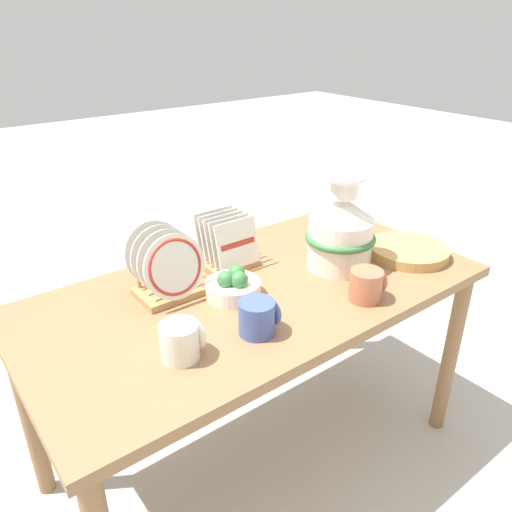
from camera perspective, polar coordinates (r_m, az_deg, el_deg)
The scene contains 10 objects.
ground_plane at distance 2.04m, azimuth 0.00°, elevation -21.62°, with size 14.00×14.00×0.00m, color #B2ADA3.
display_table at distance 1.63m, azimuth 0.00°, elevation -6.18°, with size 1.46×0.75×0.73m.
ceramic_vase at distance 1.68m, azimuth 9.65°, elevation 2.93°, with size 0.24×0.24×0.33m.
dish_rack_round_plates at distance 1.52m, azimuth -10.14°, elevation -1.63°, with size 0.20×0.18×0.22m.
dish_rack_square_plates at distance 1.70m, azimuth -3.35°, elevation 0.96°, with size 0.18×0.17×0.18m.
wicker_charger_stack at distance 1.86m, azimuth 17.02°, elevation 0.57°, with size 0.28×0.28×0.04m.
mug_cobalt_glaze at distance 1.35m, azimuth 0.26°, elevation -6.99°, with size 0.11×0.10×0.10m.
mug_terracotta_glaze at distance 1.54m, azimuth 12.55°, elevation -3.22°, with size 0.11×0.10×0.10m.
mug_cream_glaze at distance 1.27m, azimuth -8.52°, elevation -9.53°, with size 0.11×0.10×0.10m.
fruit_bowl at distance 1.52m, azimuth -2.59°, elevation -3.47°, with size 0.17×0.17×0.09m.
Camera 1 is at (-0.84, -1.10, 1.51)m, focal length 35.00 mm.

